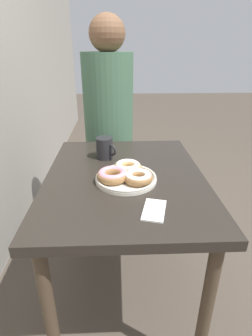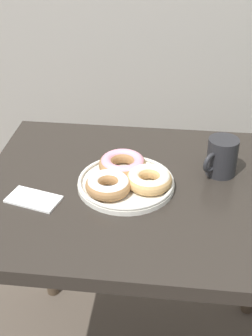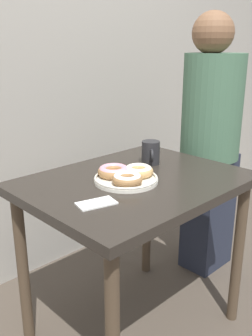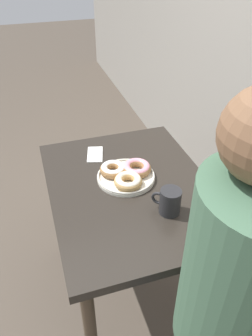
{
  "view_description": "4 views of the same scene",
  "coord_description": "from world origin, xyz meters",
  "px_view_note": "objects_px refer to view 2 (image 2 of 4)",
  "views": [
    {
      "loc": [
        -1.06,
        0.37,
        1.29
      ],
      "look_at": [
        -0.06,
        0.33,
        0.82
      ],
      "focal_mm": 28.0,
      "sensor_mm": 36.0,
      "label": 1
    },
    {
      "loc": [
        0.07,
        -0.71,
        1.49
      ],
      "look_at": [
        -0.06,
        0.33,
        0.82
      ],
      "focal_mm": 50.0,
      "sensor_mm": 36.0,
      "label": 2
    },
    {
      "loc": [
        -1.06,
        -0.7,
        1.3
      ],
      "look_at": [
        -0.06,
        0.33,
        0.82
      ],
      "focal_mm": 40.0,
      "sensor_mm": 36.0,
      "label": 3
    },
    {
      "loc": [
        1.06,
        -0.03,
        1.68
      ],
      "look_at": [
        -0.06,
        0.33,
        0.82
      ],
      "focal_mm": 35.0,
      "sensor_mm": 36.0,
      "label": 4
    }
  ],
  "objects_px": {
    "dining_table": "(146,217)",
    "coffee_mug": "(222,156)",
    "donut_plate": "(126,177)",
    "napkin": "(34,199)"
  },
  "relations": [
    {
      "from": "dining_table",
      "to": "coffee_mug",
      "type": "distance_m",
      "value": 0.27
    },
    {
      "from": "coffee_mug",
      "to": "donut_plate",
      "type": "bearing_deg",
      "value": -159.42
    },
    {
      "from": "dining_table",
      "to": "coffee_mug",
      "type": "bearing_deg",
      "value": 25.43
    },
    {
      "from": "donut_plate",
      "to": "coffee_mug",
      "type": "distance_m",
      "value": 0.27
    },
    {
      "from": "coffee_mug",
      "to": "napkin",
      "type": "height_order",
      "value": "coffee_mug"
    },
    {
      "from": "napkin",
      "to": "coffee_mug",
      "type": "bearing_deg",
      "value": 21.02
    },
    {
      "from": "dining_table",
      "to": "napkin",
      "type": "xyz_separation_m",
      "value": [
        -0.29,
        -0.09,
        0.11
      ]
    },
    {
      "from": "dining_table",
      "to": "napkin",
      "type": "relative_size",
      "value": 6.06
    },
    {
      "from": "donut_plate",
      "to": "coffee_mug",
      "type": "height_order",
      "value": "coffee_mug"
    },
    {
      "from": "donut_plate",
      "to": "dining_table",
      "type": "bearing_deg",
      "value": 0.92
    }
  ]
}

